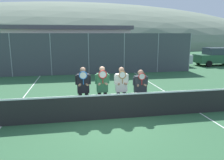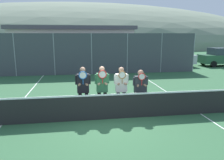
# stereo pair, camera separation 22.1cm
# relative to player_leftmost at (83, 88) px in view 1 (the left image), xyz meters

# --- Properties ---
(ground_plane) EXTENTS (120.00, 120.00, 0.00)m
(ground_plane) POSITION_rel_player_leftmost_xyz_m (0.85, -0.55, -1.09)
(ground_plane) COLOR #2D5B38
(hill_distant) EXTENTS (119.71, 66.50, 23.28)m
(hill_distant) POSITION_rel_player_leftmost_xyz_m (0.85, 60.52, -1.09)
(hill_distant) COLOR slate
(hill_distant) RESTS_ON ground_plane
(clubhouse_building) EXTENTS (12.38, 5.50, 3.87)m
(clubhouse_building) POSITION_rel_player_leftmost_xyz_m (-0.62, 15.71, 0.87)
(clubhouse_building) COLOR beige
(clubhouse_building) RESTS_ON ground_plane
(fence_back) EXTENTS (16.81, 0.06, 3.12)m
(fence_back) POSITION_rel_player_leftmost_xyz_m (0.85, 8.79, 0.47)
(fence_back) COLOR gray
(fence_back) RESTS_ON ground_plane
(tennis_net) EXTENTS (9.81, 0.09, 1.05)m
(tennis_net) POSITION_rel_player_leftmost_xyz_m (0.85, -0.55, -0.60)
(tennis_net) COLOR gray
(tennis_net) RESTS_ON ground_plane
(court_line_left_sideline) EXTENTS (0.05, 16.00, 0.01)m
(court_line_left_sideline) POSITION_rel_player_leftmost_xyz_m (-2.80, 2.45, -1.09)
(court_line_left_sideline) COLOR white
(court_line_left_sideline) RESTS_ON ground_plane
(court_line_right_sideline) EXTENTS (0.05, 16.00, 0.01)m
(court_line_right_sideline) POSITION_rel_player_leftmost_xyz_m (4.50, 2.45, -1.09)
(court_line_right_sideline) COLOR white
(court_line_right_sideline) RESTS_ON ground_plane
(player_leftmost) EXTENTS (0.57, 0.34, 1.86)m
(player_leftmost) POSITION_rel_player_leftmost_xyz_m (0.00, 0.00, 0.00)
(player_leftmost) COLOR black
(player_leftmost) RESTS_ON ground_plane
(player_center_left) EXTENTS (0.55, 0.34, 1.87)m
(player_center_left) POSITION_rel_player_leftmost_xyz_m (0.71, -0.02, 0.00)
(player_center_left) COLOR black
(player_center_left) RESTS_ON ground_plane
(player_center_right) EXTENTS (0.56, 0.34, 1.83)m
(player_center_right) POSITION_rel_player_leftmost_xyz_m (1.45, -0.02, -0.02)
(player_center_right) COLOR #232838
(player_center_right) RESTS_ON ground_plane
(player_rightmost) EXTENTS (0.61, 0.34, 1.71)m
(player_rightmost) POSITION_rel_player_leftmost_xyz_m (2.20, -0.05, -0.07)
(player_rightmost) COLOR black
(player_rightmost) RESTS_ON ground_plane
(car_far_left) EXTENTS (4.62, 1.91, 1.83)m
(car_far_left) POSITION_rel_player_leftmost_xyz_m (-2.55, 11.73, -0.16)
(car_far_left) COLOR maroon
(car_far_left) RESTS_ON ground_plane
(car_left_of_center) EXTENTS (4.73, 2.07, 1.69)m
(car_left_of_center) POSITION_rel_player_leftmost_xyz_m (2.92, 11.62, -0.22)
(car_left_of_center) COLOR navy
(car_left_of_center) RESTS_ON ground_plane
(car_center) EXTENTS (4.73, 2.09, 1.79)m
(car_center) POSITION_rel_player_leftmost_xyz_m (8.43, 11.82, -0.18)
(car_center) COLOR #B2B7BC
(car_center) RESTS_ON ground_plane
(car_right_of_center) EXTENTS (4.34, 1.93, 1.75)m
(car_right_of_center) POSITION_rel_player_leftmost_xyz_m (13.75, 11.51, -0.20)
(car_right_of_center) COLOR #285638
(car_right_of_center) RESTS_ON ground_plane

